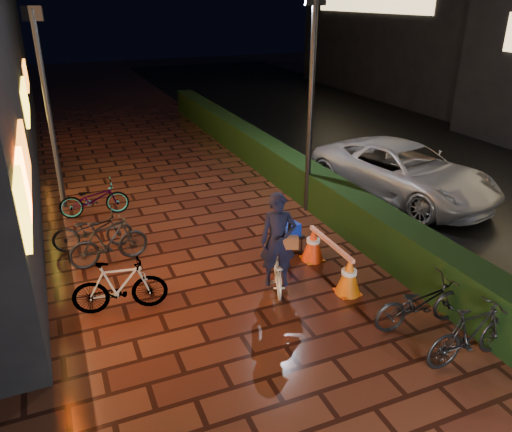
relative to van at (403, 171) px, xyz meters
name	(u,v)px	position (x,y,z in m)	size (l,w,h in m)	color
ground	(285,346)	(-5.85, -4.64, -0.75)	(80.00, 80.00, 0.00)	#381911
asphalt_road	(476,178)	(3.15, 0.36, -0.74)	(11.00, 60.00, 0.01)	black
hedge	(269,157)	(-2.55, 3.36, -0.25)	(0.70, 20.00, 1.00)	black
van	(403,171)	(0.00, 0.00, 0.00)	(2.46, 5.33, 1.48)	#A8A8AD
lamp_post_hedge	(311,98)	(-2.89, 0.19, 2.18)	(0.51, 0.14, 5.33)	black
lamp_post_sf	(47,104)	(-8.77, 2.89, 1.99)	(0.47, 0.22, 4.97)	black
cyclist	(278,254)	(-5.23, -2.99, -0.02)	(0.93, 1.45, 1.96)	silver
traffic_barrier	(330,259)	(-4.05, -2.97, -0.37)	(0.49, 1.89, 0.76)	orange
cart_assembly	(290,232)	(-4.36, -1.77, -0.24)	(0.61, 0.64, 0.98)	black
parked_bikes_storefront	(101,233)	(-8.13, -0.21, -0.28)	(1.99, 5.30, 1.00)	black
parked_bikes_hedge	(442,316)	(-3.46, -5.48, -0.28)	(1.83, 1.64, 1.00)	black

